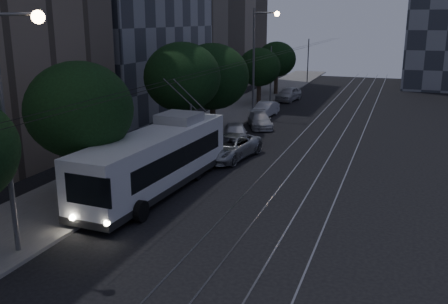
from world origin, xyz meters
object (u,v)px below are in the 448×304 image
Objects in this scene: car_white_b at (260,120)px; streetlamp_near at (11,110)px; car_white_c at (265,109)px; streetlamp_far at (258,53)px; trolleybus at (157,160)px; car_white_a at (235,133)px; car_white_d at (288,94)px; pickup_silver at (229,147)px.

streetlamp_near reaches higher than car_white_b.
car_white_c is (-0.88, 4.82, 0.05)m from car_white_b.
streetlamp_far is (-0.49, -0.92, 5.09)m from car_white_c.
trolleybus is 3.02× the size of car_white_c.
car_white_d is at bearing 71.43° from car_white_a.
streetlamp_far is at bearing 95.03° from trolleybus.
car_white_a is at bearing -80.44° from car_white_d.
streetlamp_far is (0.61, 28.87, 0.20)m from streetlamp_near.
car_white_c is at bearing 87.89° from streetlamp_near.
streetlamp_near is at bearing -91.20° from streetlamp_far.
trolleybus is 7.27m from pickup_silver.
car_white_a is 10.46m from car_white_c.
pickup_silver is 4.18m from car_white_a.
streetlamp_near is (-1.10, -39.25, 4.80)m from car_white_d.
streetlamp_near is 28.88m from streetlamp_far.
car_white_a is at bearing 90.83° from trolleybus.
car_white_d is 0.48× the size of streetlamp_near.
car_white_b is 4.90m from car_white_c.
pickup_silver is 1.30× the size of car_white_b.
streetlamp_near reaches higher than trolleybus.
car_white_b is at bearing 85.47° from streetlamp_near.
car_white_c is 5.20m from streetlamp_far.
streetlamp_far reaches higher than streetlamp_near.
car_white_b is 0.46× the size of streetlamp_near.
pickup_silver is 16.23m from streetlamp_near.
streetlamp_far reaches higher than trolleybus.
car_white_d is (-0.64, 19.91, 0.04)m from car_white_a.
trolleybus is 11.20m from car_white_a.
car_white_d is (0.00, 9.46, 0.09)m from car_white_c.
streetlamp_near is (-1.98, -24.97, 4.94)m from car_white_b.
car_white_a is at bearing -81.02° from car_white_c.
car_white_d reaches higher than car_white_a.
trolleybus is 9.16m from streetlamp_near.
pickup_silver is 1.30× the size of car_white_a.
streetlamp_far is (-0.69, 20.68, 4.09)m from trolleybus.
car_white_a is at bearing -83.18° from streetlamp_far.
pickup_silver reaches higher than car_white_b.
car_white_c is at bearing 105.64° from pickup_silver.
car_white_d is at bearing 95.45° from car_white_c.
car_white_a is 19.92m from car_white_d.
streetlamp_far reaches higher than car_white_b.
pickup_silver is (1.40, 7.08, -0.90)m from trolleybus.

